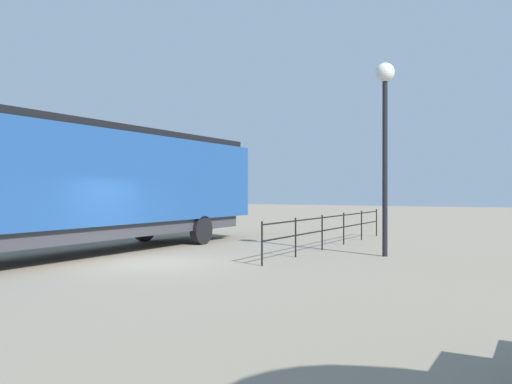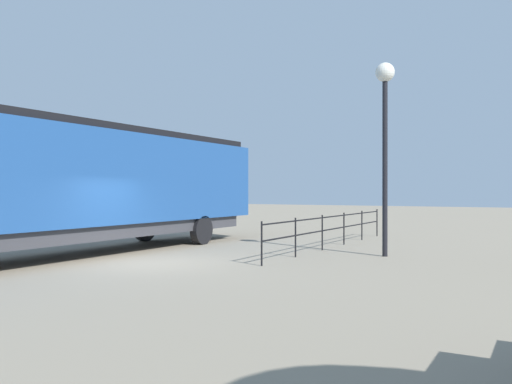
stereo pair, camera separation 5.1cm
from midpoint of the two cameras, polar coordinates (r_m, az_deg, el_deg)
ground_plane at (r=15.48m, az=-11.52°, el=-7.49°), size 120.00×120.00×0.00m
locomotive at (r=17.42m, az=-19.85°, el=1.05°), size 3.12×18.48×4.16m
lamp_post at (r=17.27m, az=13.58°, el=8.53°), size 0.60×0.60×6.06m
platform_fence at (r=19.52m, az=8.23°, el=-3.55°), size 0.05×11.00×1.22m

